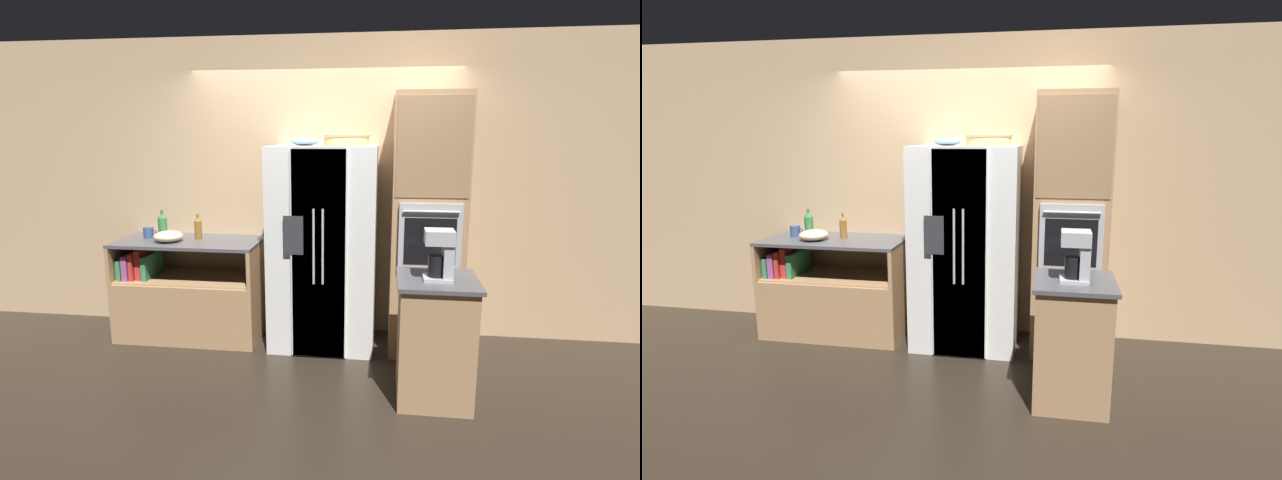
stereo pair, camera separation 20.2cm
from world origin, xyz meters
TOP-DOWN VIEW (x-y plane):
  - ground_plane at (0.00, 0.00)m, footprint 20.00×20.00m
  - wall_back at (0.00, 0.46)m, footprint 12.00×0.06m
  - counter_left at (-1.25, 0.10)m, footprint 1.34×0.66m
  - refrigerator at (0.04, 0.07)m, footprint 0.93×0.74m
  - wall_oven at (0.95, 0.10)m, footprint 0.61×0.72m
  - island_counter at (0.97, -0.81)m, footprint 0.57×0.59m
  - wicker_basket at (0.24, 0.08)m, footprint 0.41×0.41m
  - fruit_bowl at (-0.13, 0.10)m, footprint 0.24×0.24m
  - bottle_tall at (-1.16, 0.16)m, footprint 0.07×0.07m
  - bottle_short at (-1.52, 0.16)m, footprint 0.09×0.09m
  - mug at (-1.65, 0.14)m, footprint 0.13×0.10m
  - mixing_bowl at (-1.40, 0.01)m, footprint 0.27×0.27m
  - coffee_maker at (0.98, -0.85)m, footprint 0.20×0.18m

SIDE VIEW (x-z plane):
  - ground_plane at x=0.00m, z-range 0.00..0.00m
  - counter_left at x=-1.25m, z-range -0.12..0.82m
  - island_counter at x=0.97m, z-range 0.00..0.92m
  - refrigerator at x=0.04m, z-range 0.00..1.82m
  - mixing_bowl at x=-1.40m, z-range 0.94..1.04m
  - mug at x=-1.65m, z-range 0.94..1.04m
  - bottle_tall at x=-1.16m, z-range 0.93..1.17m
  - bottle_short at x=-1.52m, z-range 0.93..1.20m
  - coffee_maker at x=0.98m, z-range 0.93..1.29m
  - wall_oven at x=0.95m, z-range 0.00..2.26m
  - wall_back at x=0.00m, z-range 0.00..2.80m
  - fruit_bowl at x=-0.13m, z-range 1.82..1.88m
  - wicker_basket at x=0.24m, z-range 1.82..1.93m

